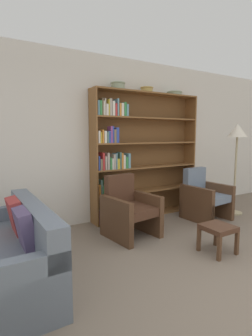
# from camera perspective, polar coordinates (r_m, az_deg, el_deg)

# --- Properties ---
(wall_back) EXTENTS (12.00, 0.06, 2.75)m
(wall_back) POSITION_cam_1_polar(r_m,az_deg,el_deg) (4.60, -1.38, 6.17)
(wall_back) COLOR silver
(wall_back) RESTS_ON ground
(bookshelf) EXTENTS (2.09, 0.30, 2.19)m
(bookshelf) POSITION_cam_1_polar(r_m,az_deg,el_deg) (4.59, 2.19, 2.25)
(bookshelf) COLOR brown
(bookshelf) RESTS_ON ground
(bowl_terracotta) EXTENTS (0.24, 0.24, 0.11)m
(bowl_terracotta) POSITION_cam_1_polar(r_m,az_deg,el_deg) (4.44, -1.77, 17.49)
(bowl_terracotta) COLOR gray
(bowl_terracotta) RESTS_ON bookshelf
(bowl_slate) EXTENTS (0.23, 0.23, 0.09)m
(bowl_slate) POSITION_cam_1_polar(r_m,az_deg,el_deg) (4.74, 4.54, 16.68)
(bowl_slate) COLOR tan
(bowl_slate) RESTS_ON bookshelf
(bowl_brass) EXTENTS (0.28, 0.28, 0.07)m
(bowl_brass) POSITION_cam_1_polar(r_m,az_deg,el_deg) (5.12, 10.52, 15.72)
(bowl_brass) COLOR gray
(bowl_brass) RESTS_ON bookshelf
(couch) EXTENTS (0.93, 1.65, 0.80)m
(couch) POSITION_cam_1_polar(r_m,az_deg,el_deg) (2.89, -25.47, -17.47)
(couch) COLOR slate
(couch) RESTS_ON ground
(armchair_leather) EXTENTS (0.73, 0.76, 0.87)m
(armchair_leather) POSITION_cam_1_polar(r_m,az_deg,el_deg) (3.85, 0.66, -9.03)
(armchair_leather) COLOR brown
(armchair_leather) RESTS_ON ground
(armchair_cushioned) EXTENTS (0.69, 0.73, 0.87)m
(armchair_cushioned) POSITION_cam_1_polar(r_m,az_deg,el_deg) (4.81, 16.67, -6.01)
(armchair_cushioned) COLOR brown
(armchair_cushioned) RESTS_ON ground
(floor_lamp) EXTENTS (0.35, 0.35, 1.66)m
(floor_lamp) POSITION_cam_1_polar(r_m,az_deg,el_deg) (5.19, 23.04, 6.12)
(floor_lamp) COLOR tan
(floor_lamp) RESTS_ON ground
(footstool) EXTENTS (0.36, 0.36, 0.35)m
(footstool) POSITION_cam_1_polar(r_m,az_deg,el_deg) (3.52, 19.39, -12.70)
(footstool) COLOR brown
(footstool) RESTS_ON ground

